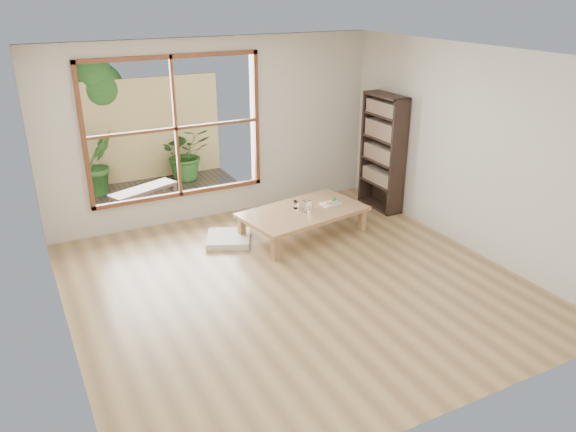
# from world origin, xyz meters

# --- Properties ---
(ground) EXTENTS (5.00, 5.00, 0.00)m
(ground) POSITION_xyz_m (0.00, 0.00, 0.00)
(ground) COLOR tan
(ground) RESTS_ON ground
(low_table) EXTENTS (1.83, 1.22, 0.37)m
(low_table) POSITION_xyz_m (0.75, 1.16, 0.33)
(low_table) COLOR #B17E56
(low_table) RESTS_ON ground
(floor_cushion) EXTENTS (0.76, 0.76, 0.08)m
(floor_cushion) POSITION_xyz_m (-0.26, 1.43, 0.04)
(floor_cushion) COLOR silver
(floor_cushion) RESTS_ON ground
(bookshelf) EXTENTS (0.28, 0.80, 1.77)m
(bookshelf) POSITION_xyz_m (2.34, 1.54, 0.88)
(bookshelf) COLOR #31211B
(bookshelf) RESTS_ON ground
(glass_tall) EXTENTS (0.09, 0.09, 0.16)m
(glass_tall) POSITION_xyz_m (0.76, 1.10, 0.45)
(glass_tall) COLOR silver
(glass_tall) RESTS_ON low_table
(glass_mid) EXTENTS (0.08, 0.08, 0.11)m
(glass_mid) POSITION_xyz_m (0.84, 1.18, 0.43)
(glass_mid) COLOR silver
(glass_mid) RESTS_ON low_table
(glass_short) EXTENTS (0.07, 0.07, 0.09)m
(glass_short) POSITION_xyz_m (0.70, 1.30, 0.42)
(glass_short) COLOR silver
(glass_short) RESTS_ON low_table
(glass_small) EXTENTS (0.07, 0.07, 0.09)m
(glass_small) POSITION_xyz_m (0.69, 1.26, 0.41)
(glass_small) COLOR silver
(glass_small) RESTS_ON low_table
(food_tray) EXTENTS (0.29, 0.22, 0.09)m
(food_tray) POSITION_xyz_m (1.22, 1.18, 0.39)
(food_tray) COLOR white
(food_tray) RESTS_ON low_table
(deck) EXTENTS (2.80, 2.00, 0.05)m
(deck) POSITION_xyz_m (-0.60, 3.56, 0.00)
(deck) COLOR #332D25
(deck) RESTS_ON ground
(garden_bench) EXTENTS (1.12, 0.70, 0.34)m
(garden_bench) POSITION_xyz_m (-0.99, 3.09, 0.31)
(garden_bench) COLOR #31211B
(garden_bench) RESTS_ON deck
(bamboo_fence) EXTENTS (2.80, 0.06, 1.80)m
(bamboo_fence) POSITION_xyz_m (-0.60, 4.56, 0.90)
(bamboo_fence) COLOR tan
(bamboo_fence) RESTS_ON ground
(shrub_right) EXTENTS (0.89, 0.78, 0.94)m
(shrub_right) POSITION_xyz_m (0.06, 4.19, 0.50)
(shrub_right) COLOR #295820
(shrub_right) RESTS_ON deck
(shrub_left) EXTENTS (0.70, 0.64, 1.04)m
(shrub_left) POSITION_xyz_m (-1.45, 4.12, 0.54)
(shrub_left) COLOR #295820
(shrub_left) RESTS_ON deck
(garden_tree) EXTENTS (1.04, 0.85, 2.22)m
(garden_tree) POSITION_xyz_m (-1.28, 4.86, 1.63)
(garden_tree) COLOR #4C3D2D
(garden_tree) RESTS_ON ground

